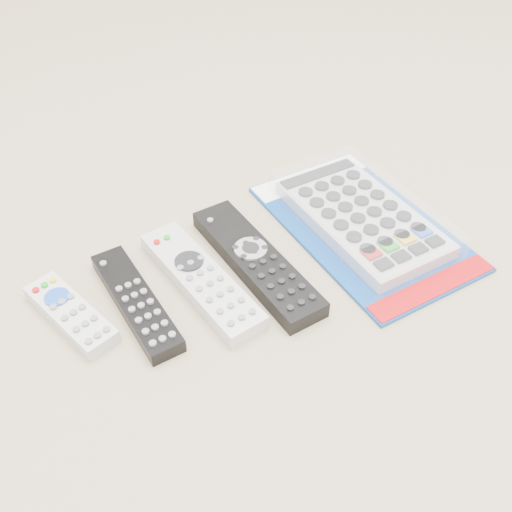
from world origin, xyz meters
TOP-DOWN VIEW (x-y plane):
  - remote_small_grey at (-0.22, 0.02)m, footprint 0.07×0.15m
  - remote_slim_black at (-0.15, -0.01)m, footprint 0.05×0.20m
  - remote_silver_dvd at (-0.06, -0.02)m, footprint 0.06×0.23m
  - remote_large_black at (0.02, -0.03)m, footprint 0.07×0.25m
  - jumbo_remote_packaged at (0.20, -0.05)m, footprint 0.22×0.34m

SIDE VIEW (x-z plane):
  - remote_slim_black at x=-0.15m, z-range 0.00..0.02m
  - remote_small_grey at x=-0.22m, z-range 0.00..0.02m
  - remote_silver_dvd at x=-0.06m, z-range 0.00..0.03m
  - remote_large_black at x=0.02m, z-range 0.00..0.03m
  - jumbo_remote_packaged at x=0.20m, z-range 0.00..0.04m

